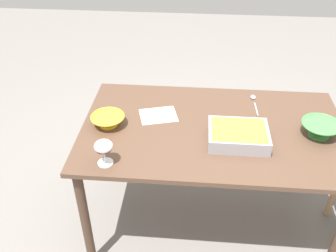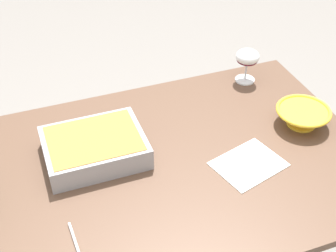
{
  "view_description": "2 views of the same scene",
  "coord_description": "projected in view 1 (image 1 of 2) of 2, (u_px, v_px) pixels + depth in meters",
  "views": [
    {
      "loc": [
        -0.11,
        -1.69,
        1.97
      ],
      "look_at": [
        -0.24,
        -0.08,
        0.81
      ],
      "focal_mm": 40.35,
      "sensor_mm": 36.0,
      "label": 1
    },
    {
      "loc": [
        0.29,
        1.01,
        1.76
      ],
      "look_at": [
        -0.11,
        -0.09,
        0.83
      ],
      "focal_mm": 50.55,
      "sensor_mm": 36.0,
      "label": 2
    }
  ],
  "objects": [
    {
      "name": "small_bowl",
      "position": [
        108.0,
        120.0,
        2.06
      ],
      "size": [
        0.19,
        0.19,
        0.06
      ],
      "color": "yellow",
      "rests_on": "dining_table"
    },
    {
      "name": "wine_glass",
      "position": [
        104.0,
        148.0,
        1.77
      ],
      "size": [
        0.09,
        0.09,
        0.13
      ],
      "color": "white",
      "rests_on": "dining_table"
    },
    {
      "name": "napkin",
      "position": [
        158.0,
        115.0,
        2.16
      ],
      "size": [
        0.24,
        0.21,
        0.0
      ],
      "primitive_type": "cube",
      "rotation": [
        0.0,
        0.0,
        0.27
      ],
      "color": "white",
      "rests_on": "dining_table"
    },
    {
      "name": "mixing_bowl",
      "position": [
        320.0,
        128.0,
        1.98
      ],
      "size": [
        0.2,
        0.2,
        0.08
      ],
      "color": "#4C994C",
      "rests_on": "dining_table"
    },
    {
      "name": "serving_spoon",
      "position": [
        254.0,
        101.0,
        2.28
      ],
      "size": [
        0.03,
        0.22,
        0.01
      ],
      "color": "silver",
      "rests_on": "dining_table"
    },
    {
      "name": "dining_table",
      "position": [
        213.0,
        140.0,
        2.12
      ],
      "size": [
        1.45,
        0.87,
        0.75
      ],
      "color": "brown",
      "rests_on": "ground_plane"
    },
    {
      "name": "ground_plane",
      "position": [
        206.0,
        219.0,
        2.51
      ],
      "size": [
        8.0,
        8.0,
        0.0
      ],
      "primitive_type": "plane",
      "color": "gray"
    },
    {
      "name": "casserole_dish",
      "position": [
        238.0,
        135.0,
        1.95
      ],
      "size": [
        0.31,
        0.24,
        0.08
      ],
      "color": "#99999E",
      "rests_on": "dining_table"
    }
  ]
}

